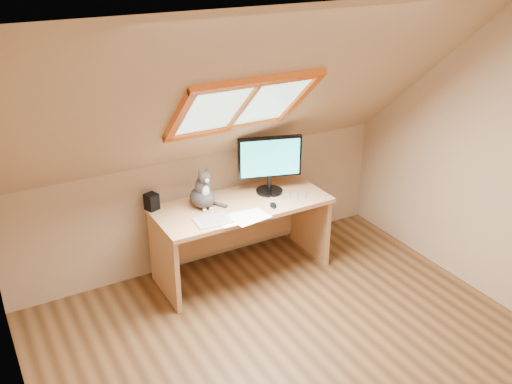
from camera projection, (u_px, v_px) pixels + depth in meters
ground at (317, 374)px, 3.88m from camera, size 3.50×3.50×0.00m
room_shell at (338, 188)px, 3.20m from camera, size 3.52×3.52×2.41m
desk at (238, 222)px, 4.90m from camera, size 1.48×0.65×0.67m
monitor at (270, 161)px, 4.82m from camera, size 0.54×0.23×0.51m
cat at (203, 193)px, 4.63m from camera, size 0.20×0.24×0.36m
desk_speaker at (152, 202)px, 4.62m from camera, size 0.12×0.12×0.14m
graphics_tablet at (213, 221)px, 4.45m from camera, size 0.30×0.22×0.01m
mouse at (273, 205)px, 4.68m from camera, size 0.09×0.11×0.03m
papers at (239, 219)px, 4.48m from camera, size 0.33×0.27×0.00m
cables at (286, 198)px, 4.82m from camera, size 0.51×0.26×0.01m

